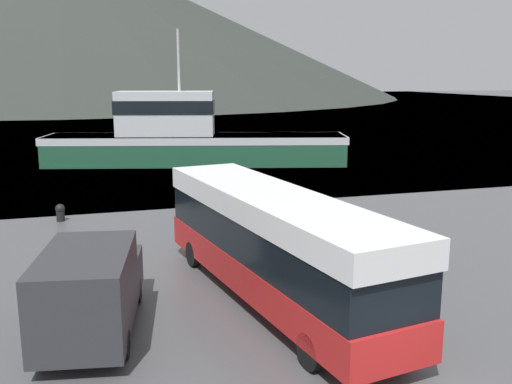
{
  "coord_description": "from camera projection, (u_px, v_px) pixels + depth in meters",
  "views": [
    {
      "loc": [
        -6.14,
        -8.13,
        6.73
      ],
      "look_at": [
        0.35,
        13.81,
        2.0
      ],
      "focal_mm": 40.0,
      "sensor_mm": 36.0,
      "label": 1
    }
  ],
  "objects": [
    {
      "name": "water_surface",
      "position": [
        111.0,
        102.0,
        142.44
      ],
      "size": [
        240.0,
        240.0,
        0.0
      ],
      "primitive_type": "plane",
      "color": "slate",
      "rests_on": "ground"
    },
    {
      "name": "fishing_boat",
      "position": [
        188.0,
        138.0,
        43.27
      ],
      "size": [
        23.0,
        9.82,
        10.01
      ],
      "rotation": [
        0.0,
        0.0,
        4.46
      ],
      "color": "#1E5138",
      "rests_on": "water_surface"
    },
    {
      "name": "hill_backdrop",
      "position": [
        68.0,
        21.0,
        174.92
      ],
      "size": [
        199.28,
        199.28,
        45.78
      ],
      "primitive_type": "cone",
      "color": "#2D332D",
      "rests_on": "ground"
    },
    {
      "name": "delivery_van",
      "position": [
        91.0,
        288.0,
        14.83
      ],
      "size": [
        3.09,
        5.91,
        2.42
      ],
      "rotation": [
        0.0,
        0.0,
        -0.17
      ],
      "color": "#2D2D33",
      "rests_on": "ground"
    },
    {
      "name": "mooring_bollard",
      "position": [
        60.0,
        212.0,
        26.57
      ],
      "size": [
        0.44,
        0.44,
        0.81
      ],
      "color": "black",
      "rests_on": "ground"
    },
    {
      "name": "tour_bus",
      "position": [
        273.0,
        241.0,
        16.95
      ],
      "size": [
        4.29,
        11.84,
        3.33
      ],
      "rotation": [
        0.0,
        0.0,
        0.16
      ],
      "color": "red",
      "rests_on": "ground"
    },
    {
      "name": "storage_bin",
      "position": [
        402.0,
        250.0,
        20.32
      ],
      "size": [
        1.5,
        1.04,
        1.13
      ],
      "color": "teal",
      "rests_on": "ground"
    }
  ]
}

